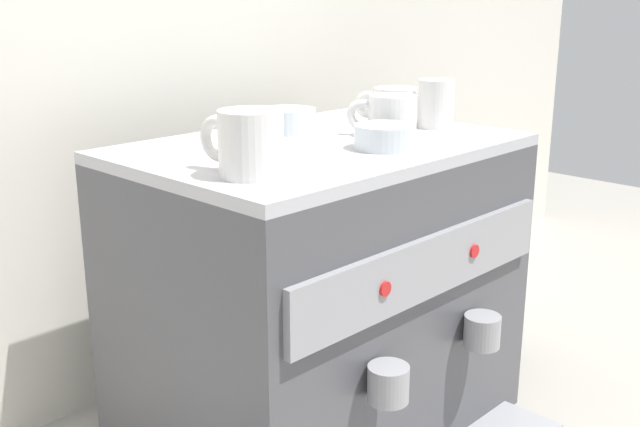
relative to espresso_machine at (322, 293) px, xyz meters
The scene contains 10 objects.
ground_plane 0.24m from the espresso_machine, 90.00° to the left, with size 4.00×4.00×0.00m, color #9E998E.
tiled_backsplash_wall 0.43m from the espresso_machine, 90.00° to the left, with size 2.80×0.03×0.97m, color silver.
espresso_machine is the anchor object (origin of this frame).
ceramic_cup_0 0.37m from the espresso_machine, 159.11° to the right, with size 0.08×0.13×0.08m.
ceramic_cup_1 0.30m from the espresso_machine, 19.42° to the right, with size 0.08×0.10×0.07m.
ceramic_cup_2 0.35m from the espresso_machine, ahead, with size 0.08×0.10×0.06m.
ceramic_cup_3 0.37m from the espresso_machine, 10.21° to the right, with size 0.09×0.07×0.08m.
ceramic_bowl_0 0.28m from the espresso_machine, 75.51° to the left, with size 0.09×0.09×0.04m.
ceramic_bowl_1 0.28m from the espresso_machine, 72.71° to the right, with size 0.09×0.09×0.04m.
coffee_grinder 0.45m from the espresso_machine, ahead, with size 0.16×0.16×0.43m.
Camera 1 is at (-0.83, -0.80, 0.71)m, focal length 43.30 mm.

